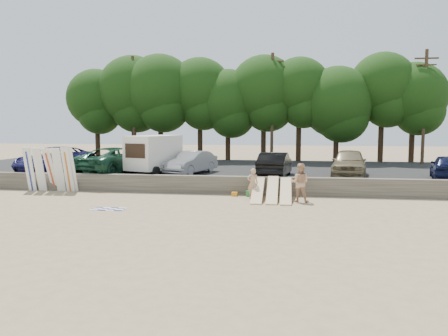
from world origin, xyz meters
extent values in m
plane|color=tan|center=(0.00, 0.00, 0.00)|extent=(120.00, 120.00, 0.00)
cube|color=#6B6356|center=(0.00, 3.00, 0.50)|extent=(44.00, 0.50, 1.00)
cube|color=#282828|center=(0.00, 10.50, 0.35)|extent=(44.00, 14.50, 0.70)
cylinder|color=#382616|center=(-14.10, 17.60, 2.57)|extent=(0.44, 0.44, 3.73)
sphere|color=#224714|center=(-14.10, 17.60, 6.22)|extent=(5.35, 5.35, 5.35)
cylinder|color=#382616|center=(-10.59, 17.60, 2.79)|extent=(0.44, 0.44, 4.18)
sphere|color=#224714|center=(-10.59, 17.60, 6.88)|extent=(6.29, 6.29, 6.29)
cylinder|color=#382616|center=(-7.92, 17.08, 2.80)|extent=(0.44, 0.44, 4.19)
sphere|color=#224714|center=(-7.92, 17.08, 6.89)|extent=(6.24, 6.24, 6.24)
cylinder|color=#382616|center=(-4.43, 17.60, 2.79)|extent=(0.44, 0.44, 4.18)
sphere|color=#224714|center=(-4.43, 17.60, 6.88)|extent=(5.69, 5.69, 5.69)
cylinder|color=#382616|center=(-1.92, 17.60, 2.46)|extent=(0.44, 0.44, 3.53)
sphere|color=#224714|center=(-1.92, 17.60, 5.91)|extent=(5.50, 5.50, 5.50)
cylinder|color=#382616|center=(1.22, 17.60, 2.78)|extent=(0.44, 0.44, 4.16)
sphere|color=#224714|center=(1.22, 17.60, 6.84)|extent=(5.95, 5.95, 5.95)
cylinder|color=#382616|center=(4.25, 17.42, 2.80)|extent=(0.44, 0.44, 4.21)
sphere|color=#224714|center=(4.25, 17.42, 6.92)|extent=(5.27, 5.27, 5.27)
cylinder|color=#382616|center=(7.37, 17.19, 2.39)|extent=(0.44, 0.44, 3.39)
sphere|color=#224714|center=(7.37, 17.19, 5.71)|extent=(5.99, 5.99, 5.99)
cylinder|color=#382616|center=(11.09, 17.60, 2.86)|extent=(0.44, 0.44, 4.32)
sphere|color=#224714|center=(11.09, 17.60, 7.09)|extent=(5.48, 5.48, 5.48)
cylinder|color=#382616|center=(13.58, 17.60, 2.58)|extent=(0.44, 0.44, 3.75)
sphere|color=#224714|center=(13.58, 17.60, 6.24)|extent=(5.43, 5.43, 5.43)
cylinder|color=#473321|center=(-10.00, 16.00, 5.20)|extent=(0.26, 0.26, 9.00)
cube|color=#473321|center=(-10.00, 16.00, 9.00)|extent=(1.80, 0.12, 0.12)
cube|color=#473321|center=(-10.00, 16.00, 8.50)|extent=(1.50, 0.10, 0.10)
cylinder|color=#473321|center=(2.00, 16.00, 5.20)|extent=(0.26, 0.26, 9.00)
cube|color=#473321|center=(2.00, 16.00, 9.00)|extent=(1.80, 0.12, 0.12)
cube|color=#473321|center=(2.00, 16.00, 8.50)|extent=(1.50, 0.10, 0.10)
cylinder|color=#473321|center=(14.00, 16.00, 5.20)|extent=(0.26, 0.26, 9.00)
cube|color=#473321|center=(14.00, 16.00, 9.00)|extent=(1.80, 0.12, 0.12)
cube|color=#473321|center=(14.00, 16.00, 8.50)|extent=(1.50, 0.10, 0.10)
cube|color=white|center=(-5.08, 5.99, 2.09)|extent=(3.00, 4.23, 2.11)
cube|color=black|center=(-5.68, 4.15, 2.28)|extent=(1.38, 0.48, 0.86)
cylinder|color=black|center=(-6.42, 5.11, 1.02)|extent=(0.38, 0.66, 0.63)
cylinder|color=black|center=(-4.51, 4.49, 1.02)|extent=(0.38, 0.66, 0.63)
cylinder|color=black|center=(-5.65, 7.48, 1.02)|extent=(0.38, 0.66, 0.63)
cylinder|color=black|center=(-3.74, 6.86, 1.02)|extent=(0.38, 0.66, 0.63)
imported|color=#17164D|center=(-11.89, 6.08, 1.53)|extent=(3.55, 6.32, 1.67)
imported|color=#153B27|center=(-7.51, 6.02, 1.54)|extent=(4.43, 6.60, 1.68)
imported|color=gray|center=(-2.77, 6.47, 1.42)|extent=(2.84, 4.63, 1.44)
imported|color=black|center=(2.58, 5.49, 1.45)|extent=(2.07, 4.68, 1.49)
imported|color=#7E7050|center=(7.02, 6.41, 1.53)|extent=(2.73, 5.15, 1.67)
imported|color=black|center=(12.38, 5.62, 1.42)|extent=(2.72, 4.55, 1.45)
cube|color=white|center=(-11.40, 2.38, 1.28)|extent=(0.53, 0.60, 2.56)
cube|color=white|center=(-10.76, 2.36, 1.26)|extent=(0.53, 0.76, 2.53)
cube|color=white|center=(-10.15, 2.50, 1.25)|extent=(0.63, 0.93, 2.49)
cube|color=white|center=(-9.62, 2.42, 1.26)|extent=(0.54, 0.75, 2.53)
cube|color=white|center=(-9.05, 2.39, 1.28)|extent=(0.57, 0.62, 2.56)
cube|color=white|center=(-8.89, 2.46, 1.28)|extent=(0.55, 0.67, 2.55)
cube|color=beige|center=(1.83, 1.35, 0.50)|extent=(0.56, 2.87, 1.00)
cube|color=beige|center=(2.58, 1.37, 0.53)|extent=(0.56, 2.85, 1.07)
cube|color=beige|center=(3.25, 1.31, 0.51)|extent=(0.56, 2.87, 1.02)
imported|color=tan|center=(1.55, 1.69, 0.79)|extent=(0.65, 0.51, 1.59)
imported|color=tan|center=(3.94, 1.08, 0.96)|extent=(1.03, 0.85, 1.93)
cube|color=#25893A|center=(1.36, 2.40, 0.16)|extent=(0.44, 0.37, 0.32)
cube|color=orange|center=(0.52, 2.35, 0.11)|extent=(0.32, 0.28, 0.22)
plane|color=white|center=(-4.74, -2.10, 0.01)|extent=(1.52, 1.52, 0.00)
camera|label=1|loc=(3.30, -20.72, 3.85)|focal=35.00mm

